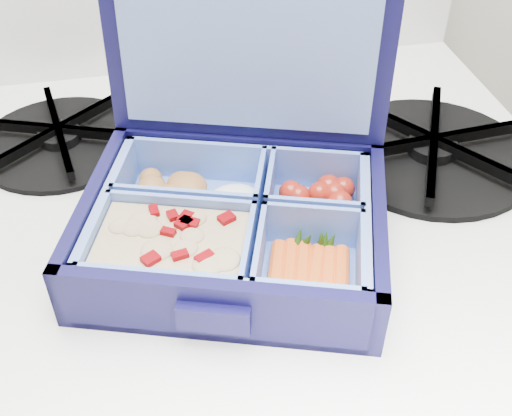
{
  "coord_description": "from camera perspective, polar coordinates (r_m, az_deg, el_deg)",
  "views": [
    {
      "loc": [
        -0.19,
        1.29,
        1.22
      ],
      "look_at": [
        -0.12,
        1.64,
        0.91
      ],
      "focal_mm": 45.0,
      "sensor_mm": 36.0,
      "label": 1
    }
  ],
  "objects": [
    {
      "name": "bento_box",
      "position": [
        0.47,
        -2.01,
        -1.69
      ],
      "size": [
        0.26,
        0.23,
        0.05
      ],
      "primitive_type": null,
      "rotation": [
        0.0,
        0.0,
        -0.32
      ],
      "color": "#0C0A34",
      "rests_on": "stove"
    },
    {
      "name": "burner_grate",
      "position": [
        0.59,
        15.41,
        5.4
      ],
      "size": [
        0.19,
        0.19,
        0.03
      ],
      "primitive_type": "cylinder",
      "rotation": [
        0.0,
        0.0,
        0.08
      ],
      "color": "black",
      "rests_on": "stove"
    },
    {
      "name": "burner_grate_rear",
      "position": [
        0.62,
        -17.04,
        6.11
      ],
      "size": [
        0.19,
        0.19,
        0.02
      ],
      "primitive_type": "cylinder",
      "rotation": [
        0.0,
        0.0,
        -0.36
      ],
      "color": "black",
      "rests_on": "stove"
    },
    {
      "name": "fork",
      "position": [
        0.58,
        2.5,
        4.92
      ],
      "size": [
        0.11,
        0.15,
        0.01
      ],
      "primitive_type": null,
      "rotation": [
        0.0,
        0.0,
        -0.59
      ],
      "color": "#9A9AAD",
      "rests_on": "stove"
    }
  ]
}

